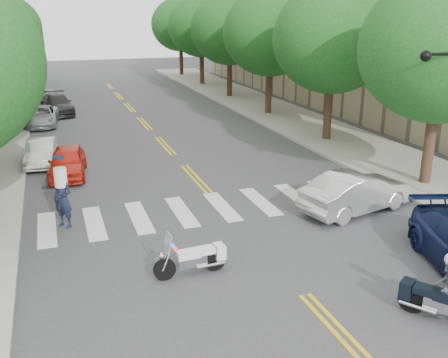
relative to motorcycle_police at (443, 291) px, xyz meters
name	(u,v)px	position (x,y,z in m)	size (l,w,h in m)	color
ground	(305,295)	(-2.46, 2.04, -0.79)	(140.00, 140.00, 0.00)	#38383A
sidewalk_right	(277,113)	(7.04, 24.04, -0.71)	(5.00, 60.00, 0.15)	#9E9991
tree_l_4	(3,29)	(-11.26, 40.04, 4.77)	(6.40, 6.40, 8.45)	#382316
tree_l_5	(8,26)	(-11.26, 48.04, 4.77)	(6.40, 6.40, 8.45)	#382316
tree_r_0	(442,49)	(6.34, 8.04, 4.77)	(6.40, 6.40, 8.45)	#382316
tree_r_1	(333,39)	(6.34, 16.04, 4.77)	(6.40, 6.40, 8.45)	#382316
tree_r_2	(270,33)	(6.34, 24.04, 4.77)	(6.40, 6.40, 8.45)	#382316
tree_r_3	(230,29)	(6.34, 32.04, 4.77)	(6.40, 6.40, 8.45)	#382316
tree_r_4	(201,27)	(6.34, 40.04, 4.77)	(6.40, 6.40, 8.45)	#382316
tree_r_5	(180,25)	(6.34, 48.04, 4.77)	(6.40, 6.40, 8.45)	#382316
motorcycle_police	(443,291)	(0.00, 0.00, 0.00)	(1.43, 1.92, 1.76)	black
motorcycle_parked	(196,258)	(-4.75, 4.04, -0.32)	(2.08, 0.52, 1.34)	black
officer_standing	(63,199)	(-8.04, 8.58, 0.21)	(0.73, 0.48, 1.99)	black
convertible	(357,192)	(2.01, 6.54, -0.05)	(1.55, 4.44, 1.46)	#B8B8BA
parked_car_a	(67,162)	(-7.66, 14.30, -0.14)	(1.53, 3.81, 1.30)	red
parked_car_b	(41,152)	(-8.76, 16.54, -0.20)	(1.25, 3.58, 1.18)	silver
parked_car_c	(41,116)	(-8.76, 25.54, -0.18)	(2.02, 4.39, 1.22)	#93949A
parked_car_d	(57,104)	(-7.66, 29.24, -0.10)	(1.93, 4.75, 1.38)	black
parked_car_e	(48,97)	(-8.22, 33.00, -0.15)	(1.50, 3.72, 1.27)	gray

